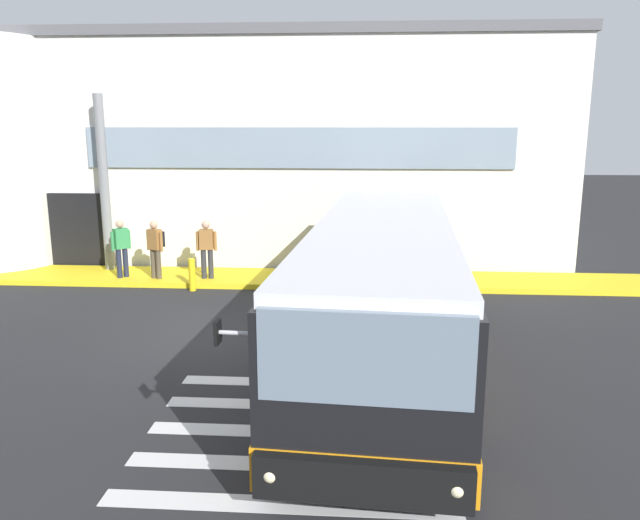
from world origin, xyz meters
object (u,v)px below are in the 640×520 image
bus_main_foreground (382,292)px  passenger_by_doorway (156,245)px  passenger_near_column (121,246)px  passenger_at_curb_edge (207,247)px  safety_bollard_yellow (192,275)px  entry_support_column (104,184)px

bus_main_foreground → passenger_by_doorway: 8.29m
passenger_near_column → passenger_at_curb_edge: size_ratio=1.00×
passenger_near_column → safety_bollard_yellow: (2.26, -0.79, -0.63)m
bus_main_foreground → safety_bollard_yellow: bearing=137.2°
entry_support_column → passenger_at_curb_edge: bearing=-16.6°
passenger_near_column → passenger_by_doorway: bearing=-2.2°
bus_main_foreground → passenger_by_doorway: size_ratio=6.59×
bus_main_foreground → safety_bollard_yellow: 6.93m
passenger_by_doorway → passenger_at_curb_edge: bearing=2.9°
passenger_near_column → passenger_at_curb_edge: 2.48m
entry_support_column → passenger_near_column: 2.12m
bus_main_foreground → passenger_at_curb_edge: size_ratio=6.59×
safety_bollard_yellow → passenger_by_doorway: bearing=148.8°
entry_support_column → passenger_at_curb_edge: entry_support_column is taller
bus_main_foreground → passenger_at_curb_edge: 7.31m
passenger_by_doorway → safety_bollard_yellow: 1.58m
passenger_near_column → passenger_at_curb_edge: same height
safety_bollard_yellow → bus_main_foreground: bearing=-42.8°
passenger_at_curb_edge → safety_bollard_yellow: (-0.22, -0.82, -0.63)m
bus_main_foreground → safety_bollard_yellow: (-5.04, 4.67, -0.88)m
entry_support_column → passenger_at_curb_edge: 3.81m
bus_main_foreground → passenger_by_doorway: bearing=139.2°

